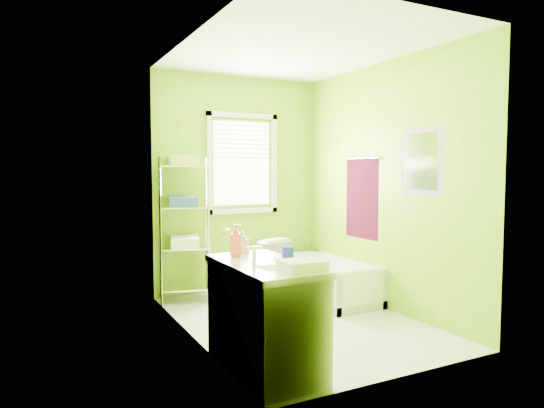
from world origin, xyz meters
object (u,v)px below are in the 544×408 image
toilet (260,266)px  wire_shelf_unit (186,213)px  bathtub (327,286)px  vanity (265,313)px

toilet → wire_shelf_unit: size_ratio=0.43×
bathtub → toilet: (-0.62, 0.49, 0.20)m
wire_shelf_unit → toilet: bearing=-9.8°
bathtub → vanity: bearing=-136.1°
toilet → wire_shelf_unit: 1.07m
bathtub → toilet: size_ratio=2.02×
toilet → bathtub: bearing=126.9°
wire_shelf_unit → vanity: bearing=-91.3°
vanity → wire_shelf_unit: bearing=88.7°
bathtub → wire_shelf_unit: (-1.47, 0.64, 0.85)m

